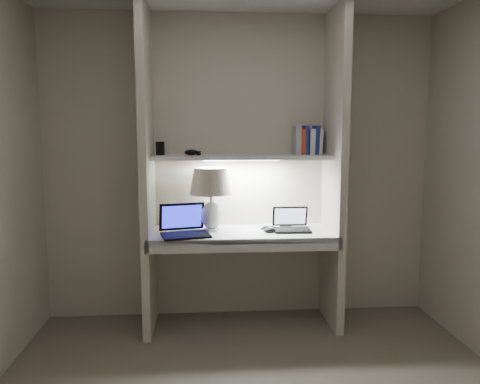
{
  "coord_description": "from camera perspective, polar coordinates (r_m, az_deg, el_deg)",
  "views": [
    {
      "loc": [
        -0.29,
        -2.38,
        1.55
      ],
      "look_at": [
        -0.03,
        1.05,
        1.11
      ],
      "focal_mm": 35.0,
      "sensor_mm": 36.0,
      "label": 1
    }
  ],
  "objects": [
    {
      "name": "cable_coil",
      "position": [
        3.82,
        3.56,
        -4.34
      ],
      "size": [
        0.11,
        0.11,
        0.01
      ],
      "primitive_type": "torus",
      "rotation": [
        0.0,
        0.0,
        0.01
      ],
      "color": "black",
      "rests_on": "desk"
    },
    {
      "name": "back_wall",
      "position": [
        3.9,
        -0.06,
        2.96
      ],
      "size": [
        3.2,
        0.01,
        2.5
      ],
      "primitive_type": "cube",
      "color": "beige",
      "rests_on": "floor"
    },
    {
      "name": "desk_apron",
      "position": [
        3.46,
        0.61,
        -6.52
      ],
      "size": [
        1.46,
        0.03,
        0.1
      ],
      "primitive_type": "cube",
      "color": "silver",
      "rests_on": "desk"
    },
    {
      "name": "shelf_gadget",
      "position": [
        3.71,
        -5.97,
        4.83
      ],
      "size": [
        0.11,
        0.08,
        0.05
      ],
      "primitive_type": "ellipsoid",
      "rotation": [
        0.0,
        0.0,
        0.01
      ],
      "color": "black",
      "rests_on": "shelf"
    },
    {
      "name": "table_lamp",
      "position": [
        3.66,
        -3.53,
        0.41
      ],
      "size": [
        0.34,
        0.34,
        0.5
      ],
      "color": "white",
      "rests_on": "desk"
    },
    {
      "name": "book_row",
      "position": [
        3.88,
        8.22,
        6.2
      ],
      "size": [
        0.22,
        0.16,
        0.24
      ],
      "color": "silver",
      "rests_on": "shelf"
    },
    {
      "name": "shelf_box",
      "position": [
        3.77,
        -9.71,
        5.26
      ],
      "size": [
        0.07,
        0.05,
        0.11
      ],
      "primitive_type": "cube",
      "rotation": [
        0.0,
        0.0,
        -0.08
      ],
      "color": "black",
      "rests_on": "shelf"
    },
    {
      "name": "desk",
      "position": [
        3.71,
        0.26,
        -5.11
      ],
      "size": [
        1.4,
        0.55,
        0.04
      ],
      "primitive_type": "cube",
      "color": "white",
      "rests_on": "alcove_panel_left"
    },
    {
      "name": "sticky_note",
      "position": [
        3.77,
        -9.6,
        -4.66
      ],
      "size": [
        0.07,
        0.07,
        0.0
      ],
      "primitive_type": "cube",
      "rotation": [
        0.0,
        0.0,
        -0.06
      ],
      "color": "yellow",
      "rests_on": "desk"
    },
    {
      "name": "shelf",
      "position": [
        3.72,
        0.15,
        4.28
      ],
      "size": [
        1.4,
        0.36,
        0.03
      ],
      "primitive_type": "cube",
      "color": "silver",
      "rests_on": "back_wall"
    },
    {
      "name": "mouse",
      "position": [
        3.66,
        3.65,
        -4.67
      ],
      "size": [
        0.12,
        0.1,
        0.04
      ],
      "primitive_type": "ellipsoid",
      "rotation": [
        0.0,
        0.0,
        0.35
      ],
      "color": "black",
      "rests_on": "desk"
    },
    {
      "name": "strip_light",
      "position": [
        3.72,
        0.15,
        3.94
      ],
      "size": [
        0.6,
        0.04,
        0.02
      ],
      "primitive_type": "cube",
      "color": "white",
      "rests_on": "shelf"
    },
    {
      "name": "laptop_main",
      "position": [
        3.59,
        -6.82,
        -4.38
      ],
      "size": [
        0.41,
        0.37,
        0.24
      ],
      "rotation": [
        0.0,
        0.0,
        0.23
      ],
      "color": "black",
      "rests_on": "desk"
    },
    {
      "name": "speaker",
      "position": [
        3.88,
        5.53,
        -3.16
      ],
      "size": [
        0.11,
        0.08,
        0.15
      ],
      "primitive_type": "cube",
      "rotation": [
        0.0,
        0.0,
        0.04
      ],
      "color": "silver",
      "rests_on": "desk"
    },
    {
      "name": "alcove_panel_right",
      "position": [
        3.76,
        11.43,
        2.64
      ],
      "size": [
        0.06,
        0.55,
        2.5
      ],
      "primitive_type": "cube",
      "color": "beige",
      "rests_on": "floor"
    },
    {
      "name": "alcove_panel_left",
      "position": [
        3.64,
        -11.26,
        2.5
      ],
      "size": [
        0.06,
        0.55,
        2.5
      ],
      "primitive_type": "cube",
      "color": "beige",
      "rests_on": "floor"
    },
    {
      "name": "laptop_netbook",
      "position": [
        3.75,
        6.27,
        -4.02
      ],
      "size": [
        0.29,
        0.26,
        0.18
      ],
      "rotation": [
        0.0,
        0.0,
        -0.03
      ],
      "color": "black",
      "rests_on": "desk"
    }
  ]
}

